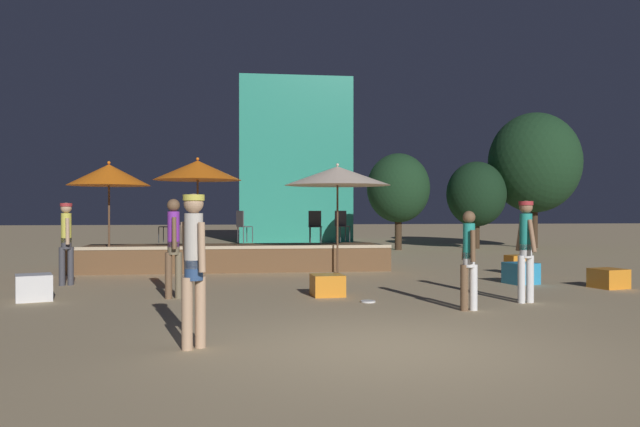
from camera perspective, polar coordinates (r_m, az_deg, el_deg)
ground_plane at (r=7.60m, az=6.33°, el=-12.13°), size 120.00×120.00×0.00m
wooden_deck at (r=17.56m, az=-7.87°, el=-3.97°), size 8.30×2.79×0.70m
patio_umbrella_0 at (r=16.08m, az=-11.13°, el=3.88°), size 2.21×2.21×2.96m
patio_umbrella_1 at (r=16.05m, az=1.61°, el=3.45°), size 2.74×2.74×2.83m
patio_umbrella_2 at (r=16.59m, az=-18.74°, el=3.35°), size 2.05×2.05×2.86m
cube_seat_0 at (r=12.44m, az=-24.70°, el=-6.16°), size 0.77×0.77×0.47m
cube_seat_1 at (r=14.52m, az=17.89°, el=-5.22°), size 0.71×0.71×0.47m
cube_seat_2 at (r=16.71m, az=17.49°, el=-4.47°), size 0.51×0.51×0.47m
cube_seat_3 at (r=11.91m, az=0.69°, el=-6.57°), size 0.63×0.63×0.41m
cube_seat_4 at (r=14.41m, az=24.88°, el=-5.40°), size 0.74×0.74×0.40m
person_0 at (r=11.54m, az=18.31°, el=-2.70°), size 0.30×0.56×1.80m
person_1 at (r=10.43m, az=13.46°, el=-3.95°), size 0.29×0.45×1.62m
person_2 at (r=7.51m, az=-11.47°, el=-4.14°), size 0.35×0.45×1.83m
person_3 at (r=14.52m, az=-22.19°, el=-2.11°), size 0.29×0.44×1.79m
person_4 at (r=11.80m, az=-13.25°, el=-2.65°), size 0.31×0.54×1.84m
bistro_chair_0 at (r=17.58m, az=-0.45°, el=-0.91°), size 0.40×0.40×0.90m
bistro_chair_1 at (r=18.03m, az=-13.64°, el=-0.89°), size 0.43×0.43×0.90m
bistro_chair_2 at (r=18.23m, az=1.99°, el=-0.86°), size 0.42×0.42×0.90m
bistro_chair_3 at (r=17.75m, az=-7.11°, el=-0.90°), size 0.47×0.47×0.90m
frisbee_disc at (r=11.13m, az=4.42°, el=-8.02°), size 0.26×0.26×0.03m
background_tree_0 at (r=25.45m, az=7.17°, el=2.31°), size 2.55×2.55×3.91m
background_tree_1 at (r=26.88m, az=14.10°, el=1.72°), size 2.47×2.47×3.64m
background_tree_2 at (r=28.02m, az=19.02°, el=4.41°), size 3.85×3.85×5.74m
distant_building at (r=32.34m, az=-2.51°, el=4.65°), size 5.49×4.77×8.09m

